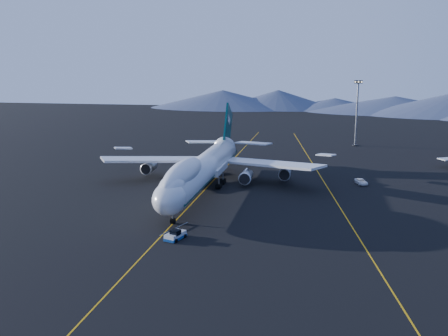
% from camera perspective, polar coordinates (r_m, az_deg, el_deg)
% --- Properties ---
extents(ground, '(500.00, 500.00, 0.00)m').
position_cam_1_polar(ground, '(123.65, -2.31, -2.60)').
color(ground, black).
rests_on(ground, ground).
extents(taxiway_line_main, '(0.25, 220.00, 0.01)m').
position_cam_1_polar(taxiway_line_main, '(123.65, -2.31, -2.60)').
color(taxiway_line_main, '#D8980C').
rests_on(taxiway_line_main, ground).
extents(taxiway_line_side, '(28.08, 198.09, 0.01)m').
position_cam_1_polar(taxiway_line_side, '(130.22, 11.69, -2.10)').
color(taxiway_line_side, '#D8980C').
rests_on(taxiway_line_side, ground).
extents(boeing_747, '(59.62, 72.43, 19.37)m').
position_cam_1_polar(boeing_747, '(122.37, -2.33, 0.04)').
color(boeing_747, silver).
rests_on(boeing_747, ground).
extents(pushback_tug, '(3.49, 4.85, 1.91)m').
position_cam_1_polar(pushback_tug, '(90.41, -5.58, -7.73)').
color(pushback_tug, silver).
rests_on(pushback_tug, ground).
extents(service_van, '(3.61, 5.58, 1.43)m').
position_cam_1_polar(service_van, '(134.72, 15.40, -1.51)').
color(service_van, white).
rests_on(service_van, ground).
extents(floodlight_mast, '(3.06, 2.30, 24.77)m').
position_cam_1_polar(floodlight_mast, '(196.39, 14.93, 6.09)').
color(floodlight_mast, black).
rests_on(floodlight_mast, ground).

